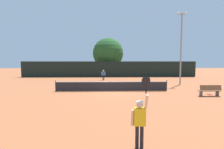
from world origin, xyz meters
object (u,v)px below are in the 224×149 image
object	(u,v)px
light_pole	(181,44)
large_tree	(108,53)
parked_car_near	(119,71)
spare_racket	(208,94)
player_receiving	(103,74)
player_serving	(140,117)
courtside_bench	(210,90)
tennis_ball	(88,87)

from	to	relation	value
light_pole	large_tree	bearing A→B (deg)	120.64
parked_car_near	spare_racket	bearing A→B (deg)	-70.96
player_receiving	light_pole	bearing A→B (deg)	149.53
player_serving	spare_racket	bearing A→B (deg)	50.12
courtside_bench	parked_car_near	bearing A→B (deg)	102.44
spare_racket	parked_car_near	world-z (taller)	parked_car_near
tennis_ball	large_tree	size ratio (longest dim) A/B	0.01
player_serving	large_tree	world-z (taller)	large_tree
tennis_ball	parked_car_near	size ratio (longest dim) A/B	0.02
spare_racket	courtside_bench	distance (m)	0.97
tennis_ball	light_pole	distance (m)	12.54
tennis_ball	spare_racket	xyz separation A→B (m)	(11.19, -4.74, -0.01)
courtside_bench	light_pole	distance (m)	8.61
player_serving	courtside_bench	xyz separation A→B (m)	(7.53, 8.68, -0.58)
large_tree	player_receiving	bearing A→B (deg)	-94.68
light_pole	parked_car_near	world-z (taller)	light_pole
player_serving	courtside_bench	size ratio (longest dim) A/B	1.35
player_receiving	courtside_bench	bearing A→B (deg)	125.29
spare_racket	light_pole	bearing A→B (deg)	88.49
spare_racket	large_tree	bearing A→B (deg)	112.12
player_receiving	light_pole	distance (m)	12.02
player_receiving	tennis_ball	bearing A→B (deg)	77.74
player_receiving	tennis_ball	world-z (taller)	player_receiving
player_serving	courtside_bench	bearing A→B (deg)	49.04
light_pole	large_tree	distance (m)	17.59
spare_racket	courtside_bench	world-z (taller)	courtside_bench
light_pole	large_tree	size ratio (longest dim) A/B	1.15
player_serving	spare_racket	distance (m)	12.36
spare_racket	light_pole	size ratio (longest dim) A/B	0.06
player_serving	light_pole	bearing A→B (deg)	63.16
courtside_bench	player_serving	bearing A→B (deg)	-130.96
light_pole	large_tree	world-z (taller)	light_pole
player_receiving	spare_racket	bearing A→B (deg)	128.04
player_receiving	tennis_ball	size ratio (longest dim) A/B	22.67
player_serving	spare_racket	size ratio (longest dim) A/B	4.70
courtside_bench	light_pole	xyz separation A→B (m)	(0.54, 7.27, 4.58)
courtside_bench	tennis_ball	bearing A→B (deg)	152.99
player_receiving	spare_racket	world-z (taller)	player_receiving
spare_racket	light_pole	world-z (taller)	light_pole
player_serving	spare_racket	world-z (taller)	player_serving
tennis_ball	parked_car_near	bearing A→B (deg)	76.71
tennis_ball	courtside_bench	world-z (taller)	courtside_bench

